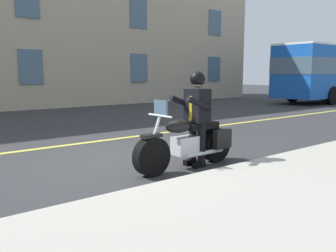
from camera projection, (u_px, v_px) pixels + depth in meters
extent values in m
plane|color=#333335|center=(119.00, 160.00, 6.98)|extent=(80.00, 80.00, 0.00)
cube|color=#E5DB4C|center=(78.00, 144.00, 8.54)|extent=(60.00, 0.16, 0.01)
cylinder|color=black|center=(152.00, 157.00, 5.85)|extent=(0.67, 0.22, 0.66)
cylinder|color=black|center=(215.00, 145.00, 6.83)|extent=(0.67, 0.22, 0.66)
cube|color=silver|center=(187.00, 145.00, 6.35)|extent=(0.57, 0.30, 0.32)
ellipsoid|color=black|center=(179.00, 126.00, 6.17)|extent=(0.57, 0.30, 0.24)
cube|color=black|center=(201.00, 126.00, 6.52)|extent=(0.71, 0.30, 0.12)
cube|color=black|center=(222.00, 139.00, 6.61)|extent=(0.40, 0.13, 0.36)
cube|color=black|center=(205.00, 136.00, 6.95)|extent=(0.40, 0.13, 0.36)
cylinder|color=silver|center=(152.00, 140.00, 5.83)|extent=(0.35, 0.06, 0.76)
cylinder|color=silver|center=(160.00, 116.00, 5.87)|extent=(0.06, 0.60, 0.04)
cube|color=black|center=(151.00, 136.00, 5.80)|extent=(0.37, 0.17, 0.06)
cylinder|color=silver|center=(205.00, 153.00, 6.44)|extent=(0.90, 0.11, 0.08)
cube|color=slate|center=(161.00, 108.00, 5.86)|extent=(0.05, 0.32, 0.28)
cylinder|color=black|center=(201.00, 144.00, 6.41)|extent=(0.14, 0.14, 0.84)
cube|color=black|center=(199.00, 165.00, 6.43)|extent=(0.26, 0.12, 0.10)
cylinder|color=black|center=(192.00, 142.00, 6.60)|extent=(0.14, 0.14, 0.84)
cube|color=black|center=(190.00, 162.00, 6.61)|extent=(0.26, 0.12, 0.10)
cube|color=black|center=(197.00, 106.00, 6.40)|extent=(0.33, 0.41, 0.60)
cube|color=#B28C14|center=(191.00, 108.00, 6.31)|extent=(0.03, 0.07, 0.44)
cylinder|color=black|center=(199.00, 104.00, 6.11)|extent=(0.55, 0.12, 0.28)
cylinder|color=black|center=(182.00, 102.00, 6.45)|extent=(0.55, 0.12, 0.28)
sphere|color=tan|center=(198.00, 82.00, 6.34)|extent=(0.22, 0.22, 0.22)
sphere|color=black|center=(198.00, 79.00, 6.33)|extent=(0.28, 0.28, 0.28)
cylinder|color=black|center=(293.00, 94.00, 21.16)|extent=(1.00, 0.30, 1.00)
cylinder|color=black|center=(332.00, 96.00, 19.28)|extent=(1.00, 0.30, 1.00)
cube|color=slate|center=(214.00, 69.00, 23.56)|extent=(1.10, 0.06, 1.60)
cube|color=slate|center=(139.00, 68.00, 19.92)|extent=(1.10, 0.06, 1.60)
cube|color=slate|center=(31.00, 67.00, 16.29)|extent=(1.10, 0.06, 1.60)
cube|color=slate|center=(215.00, 23.00, 23.11)|extent=(1.10, 0.06, 1.60)
cube|color=slate|center=(139.00, 13.00, 19.48)|extent=(1.10, 0.06, 1.60)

